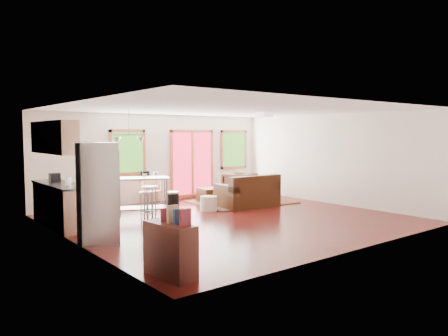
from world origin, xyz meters
TOP-DOWN VIEW (x-y plane):
  - floor at (0.00, 0.00)m, footprint 7.50×7.00m
  - ceiling at (0.00, 0.00)m, footprint 7.50×7.00m
  - back_wall at (0.00, 3.51)m, footprint 7.50×0.02m
  - left_wall at (-3.76, 0.00)m, footprint 0.02×7.00m
  - right_wall at (3.76, 0.00)m, footprint 0.02×7.00m
  - front_wall at (0.00, -3.51)m, footprint 7.50×0.02m
  - window_left at (-1.00, 3.46)m, footprint 1.10×0.05m
  - french_doors at (1.20, 3.46)m, footprint 1.60×0.05m
  - window_right at (2.90, 3.46)m, footprint 1.10×0.05m
  - rug at (1.81, 1.79)m, footprint 2.96×2.38m
  - loveseat at (1.49, 1.10)m, footprint 1.71×1.03m
  - coffee_table at (2.05, 1.67)m, footprint 1.23×1.01m
  - armchair at (2.35, 2.52)m, footprint 1.07×1.03m
  - ottoman at (1.07, 2.31)m, footprint 0.73×0.73m
  - pouf at (0.22, 1.24)m, footprint 0.55×0.55m
  - vase at (1.64, 1.88)m, footprint 0.24×0.24m
  - cabinets at (-3.49, 1.70)m, footprint 0.64×2.24m
  - refrigerator at (-3.34, -0.17)m, footprint 0.96×0.95m
  - island at (-1.80, 1.40)m, footprint 1.69×1.21m
  - cup at (-1.42, 1.67)m, footprint 0.14×0.12m
  - bar_stool_a at (-2.53, 1.09)m, footprint 0.39×0.39m
  - bar_stool_b at (-1.77, 0.93)m, footprint 0.33×0.33m
  - bar_stool_c at (-1.61, 1.05)m, footprint 0.44×0.44m
  - trash_can at (-0.82, 1.33)m, footprint 0.34×0.34m
  - kitchen_cart at (-0.40, 3.31)m, footprint 0.67×0.48m
  - bookshelf at (-3.35, -2.75)m, footprint 0.42×0.90m
  - ceiling_flush at (1.60, 0.60)m, footprint 0.35×0.35m
  - pendant_light at (-1.90, 1.50)m, footprint 0.80×0.18m

SIDE VIEW (x-z plane):
  - floor at x=0.00m, z-range -0.02..0.00m
  - rug at x=1.81m, z-range 0.00..0.03m
  - pouf at x=0.22m, z-range 0.00..0.39m
  - ottoman at x=1.07m, z-range 0.00..0.43m
  - trash_can at x=-0.82m, z-range 0.00..0.59m
  - loveseat at x=1.49m, z-range -0.09..0.79m
  - coffee_table at x=2.05m, z-range 0.15..0.58m
  - bookshelf at x=-3.35m, z-range -0.11..0.91m
  - armchair at x=2.35m, z-range 0.00..0.88m
  - vase at x=1.64m, z-range 0.36..0.67m
  - bar_stool_a at x=-2.53m, z-range 0.17..0.87m
  - bar_stool_b at x=-1.77m, z-range 0.17..0.87m
  - bar_stool_c at x=-1.61m, z-range 0.20..1.00m
  - kitchen_cart at x=-0.40m, z-range 0.17..1.12m
  - island at x=-1.80m, z-range 0.19..1.18m
  - cabinets at x=-3.49m, z-range -0.22..2.08m
  - refrigerator at x=-3.34m, z-range 0.00..1.87m
  - cup at x=-1.42m, z-range 0.95..1.07m
  - french_doors at x=1.20m, z-range 0.05..2.15m
  - back_wall at x=0.00m, z-range 0.00..2.60m
  - left_wall at x=-3.76m, z-range 0.00..2.60m
  - right_wall at x=3.76m, z-range 0.00..2.60m
  - front_wall at x=0.00m, z-range 0.00..2.60m
  - window_left at x=-1.00m, z-range 0.85..2.15m
  - window_right at x=2.90m, z-range 0.85..2.15m
  - pendant_light at x=-1.90m, z-range 1.50..2.29m
  - ceiling_flush at x=1.60m, z-range 2.47..2.59m
  - ceiling at x=0.00m, z-range 2.60..2.62m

